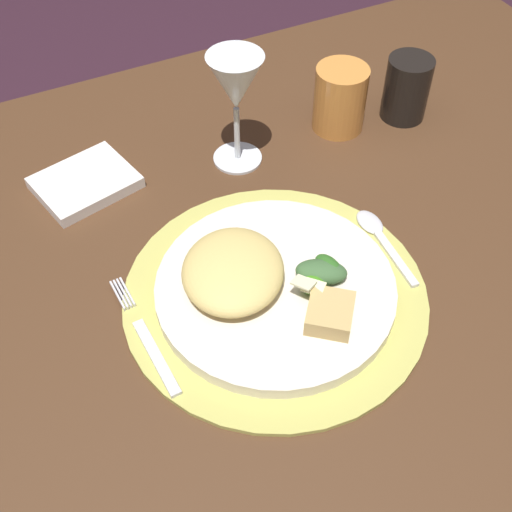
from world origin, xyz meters
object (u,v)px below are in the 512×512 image
at_px(spoon, 378,233).
at_px(amber_tumbler, 340,99).
at_px(dark_tumbler, 407,88).
at_px(napkin, 85,183).
at_px(dining_table, 231,299).
at_px(wine_glass, 236,87).
at_px(fork, 147,340).
at_px(dinner_plate, 275,289).

bearing_deg(spoon, amber_tumbler, 71.68).
bearing_deg(dark_tumbler, napkin, 173.49).
xyz_separation_m(dining_table, wine_glass, (0.08, 0.15, 0.22)).
bearing_deg(wine_glass, dining_table, -118.65).
xyz_separation_m(fork, spoon, (0.31, 0.02, -0.00)).
relative_size(spoon, napkin, 1.08).
distance_m(spoon, dark_tumbler, 0.27).
relative_size(dining_table, wine_glass, 8.80).
distance_m(fork, wine_glass, 0.34).
xyz_separation_m(amber_tumbler, dark_tumbler, (0.10, -0.02, -0.00)).
bearing_deg(dinner_plate, napkin, 117.10).
bearing_deg(spoon, dining_table, 160.20).
relative_size(dinner_plate, wine_glass, 1.69).
bearing_deg(napkin, amber_tumbler, -5.19).
bearing_deg(amber_tumbler, dark_tumbler, -11.33).
xyz_separation_m(dinner_plate, spoon, (0.16, 0.03, -0.01)).
distance_m(spoon, amber_tumbler, 0.23).
distance_m(amber_tumbler, dark_tumbler, 0.10).
relative_size(dinner_plate, fork, 1.59).
bearing_deg(wine_glass, dinner_plate, -105.10).
height_order(napkin, wine_glass, wine_glass).
xyz_separation_m(dinner_plate, fork, (-0.15, 0.00, -0.01)).
height_order(napkin, dark_tumbler, dark_tumbler).
height_order(dinner_plate, spoon, dinner_plate).
bearing_deg(amber_tumbler, dinner_plate, -133.15).
bearing_deg(amber_tumbler, fork, -147.78).
xyz_separation_m(fork, amber_tumbler, (0.38, 0.24, 0.04)).
distance_m(dining_table, napkin, 0.25).
bearing_deg(amber_tumbler, spoon, -108.32).
distance_m(dining_table, spoon, 0.21).
bearing_deg(napkin, dinner_plate, -62.90).
relative_size(fork, spoon, 1.29).
distance_m(wine_glass, amber_tumbler, 0.18).
bearing_deg(dining_table, fork, -147.70).
height_order(amber_tumbler, dark_tumbler, amber_tumbler).
relative_size(spoon, amber_tumbler, 1.40).
height_order(fork, amber_tumbler, amber_tumbler).
height_order(wine_glass, amber_tumbler, wine_glass).
distance_m(dinner_plate, dark_tumbler, 0.40).
bearing_deg(dining_table, spoon, -19.80).
height_order(fork, napkin, napkin).
bearing_deg(amber_tumbler, dining_table, -147.82).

